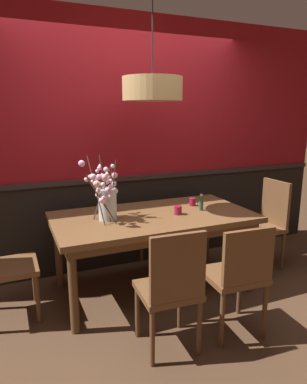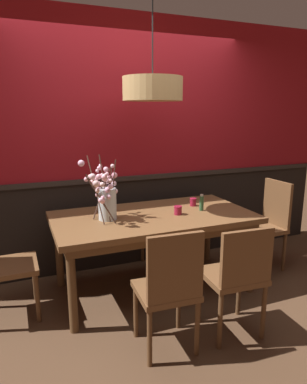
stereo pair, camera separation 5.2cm
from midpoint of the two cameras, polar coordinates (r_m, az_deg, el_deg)
name	(u,v)px [view 1 (the left image)]	position (r m, az deg, el deg)	size (l,w,h in m)	color
ground_plane	(154,288)	(3.55, -0.44, -15.53)	(24.00, 24.00, 0.00)	#4C3321
back_wall	(128,146)	(3.80, -4.61, 7.51)	(5.04, 0.14, 2.68)	black
dining_table	(154,223)	(3.28, -0.46, -5.12)	(1.86, 0.99, 0.76)	brown
chair_near_side_right	(238,273)	(2.74, 13.23, -12.86)	(0.45, 0.43, 0.90)	brown
chair_near_side_left	(172,286)	(2.50, 2.37, -15.19)	(0.44, 0.42, 0.94)	brown
chair_far_side_right	(149,210)	(4.22, -1.06, -3.04)	(0.45, 0.43, 0.96)	brown
chair_head_east_end	(267,220)	(4.02, 17.85, -4.38)	(0.40, 0.42, 0.97)	brown
chair_far_side_left	(96,215)	(4.08, -9.79, -3.77)	(0.44, 0.40, 0.95)	brown
vase_with_blossoms	(106,199)	(3.08, -8.33, -1.10)	(0.36, 0.46, 0.58)	silver
candle_holder_nearer_center	(193,202)	(3.57, 6.02, -1.61)	(0.07, 0.07, 0.08)	maroon
candle_holder_nearer_edge	(178,210)	(3.26, 3.59, -2.99)	(0.08, 0.08, 0.08)	maroon
condiment_bottle	(201,203)	(3.41, 7.42, -1.73)	(0.04, 0.04, 0.16)	#2D5633
pendant_lamp	(152,89)	(3.21, -0.67, 16.61)	(0.54, 0.54, 0.89)	tan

